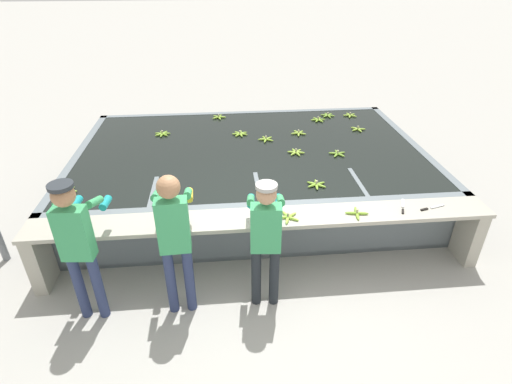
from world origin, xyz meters
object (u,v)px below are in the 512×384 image
(banana_bunch_floating_9, at_px, (296,152))
(banana_bunch_ledge_1, at_px, (288,217))
(banana_bunch_floating_1, at_px, (318,120))
(knife_0, at_px, (429,208))
(banana_bunch_floating_3, at_px, (66,191))
(banana_bunch_floating_4, at_px, (358,129))
(banana_bunch_floating_8, at_px, (328,115))
(banana_bunch_floating_6, at_px, (266,139))
(banana_bunch_floating_12, at_px, (350,115))
(banana_bunch_floating_2, at_px, (162,134))
(banana_bunch_floating_5, at_px, (316,184))
(banana_bunch_floating_0, at_px, (219,117))
(banana_bunch_floating_7, at_px, (338,154))
(worker_1, at_px, (175,233))
(banana_bunch_floating_10, at_px, (299,133))
(knife_1, at_px, (403,208))
(worker_0, at_px, (77,240))
(banana_bunch_ledge_0, at_px, (357,213))
(banana_bunch_floating_11, at_px, (240,134))
(worker_2, at_px, (266,234))

(banana_bunch_floating_9, bearing_deg, banana_bunch_ledge_1, -103.28)
(banana_bunch_floating_1, height_order, knife_0, banana_bunch_floating_1)
(banana_bunch_floating_3, height_order, banana_bunch_floating_4, same)
(banana_bunch_floating_8, bearing_deg, banana_bunch_floating_9, -119.45)
(banana_bunch_floating_6, xyz_separation_m, knife_0, (1.73, -2.32, -0.01))
(banana_bunch_floating_12, bearing_deg, banana_bunch_floating_9, -130.37)
(banana_bunch_floating_2, xyz_separation_m, banana_bunch_floating_5, (2.26, -2.02, 0.00))
(banana_bunch_floating_0, bearing_deg, banana_bunch_floating_7, -45.38)
(worker_1, height_order, banana_bunch_floating_7, worker_1)
(banana_bunch_floating_4, xyz_separation_m, banana_bunch_floating_10, (-1.09, -0.09, 0.00))
(banana_bunch_floating_0, distance_m, knife_1, 4.09)
(banana_bunch_floating_3, distance_m, banana_bunch_floating_7, 3.93)
(worker_0, xyz_separation_m, banana_bunch_floating_8, (3.57, 3.89, -0.19))
(banana_bunch_floating_7, bearing_deg, banana_bunch_ledge_1, -122.21)
(banana_bunch_ledge_1, height_order, knife_1, banana_bunch_ledge_1)
(banana_bunch_floating_4, bearing_deg, banana_bunch_floating_7, -123.06)
(banana_bunch_floating_0, relative_size, banana_bunch_ledge_1, 1.00)
(banana_bunch_ledge_0, xyz_separation_m, knife_0, (0.92, 0.04, -0.01))
(banana_bunch_floating_7, bearing_deg, worker_1, -137.18)
(banana_bunch_floating_7, relative_size, banana_bunch_floating_11, 0.99)
(worker_1, bearing_deg, banana_bunch_floating_7, 42.82)
(banana_bunch_floating_11, bearing_deg, banana_bunch_floating_12, 18.81)
(banana_bunch_floating_4, relative_size, banana_bunch_floating_7, 0.99)
(banana_bunch_floating_0, xyz_separation_m, banana_bunch_floating_2, (-0.99, -0.76, -0.00))
(worker_0, height_order, banana_bunch_floating_3, worker_0)
(worker_1, height_order, banana_bunch_floating_8, worker_1)
(banana_bunch_floating_5, distance_m, banana_bunch_floating_10, 1.84)
(banana_bunch_floating_6, bearing_deg, banana_bunch_floating_10, 20.05)
(banana_bunch_floating_2, height_order, banana_bunch_floating_5, same)
(worker_0, height_order, worker_2, worker_0)
(banana_bunch_floating_0, bearing_deg, banana_bunch_floating_8, -2.72)
(worker_0, relative_size, banana_bunch_floating_3, 5.99)
(banana_bunch_floating_6, xyz_separation_m, banana_bunch_floating_12, (1.76, 1.03, 0.00))
(banana_bunch_floating_2, xyz_separation_m, banana_bunch_floating_3, (-1.03, -1.90, 0.00))
(worker_2, xyz_separation_m, knife_1, (1.75, 0.52, -0.11))
(banana_bunch_floating_5, distance_m, banana_bunch_floating_9, 1.05)
(worker_1, relative_size, banana_bunch_floating_9, 6.12)
(banana_bunch_floating_7, bearing_deg, banana_bunch_ledge_0, -97.82)
(worker_2, height_order, banana_bunch_floating_11, worker_2)
(worker_2, height_order, banana_bunch_floating_3, worker_2)
(banana_bunch_floating_10, bearing_deg, banana_bunch_floating_12, 34.77)
(banana_bunch_floating_7, distance_m, banana_bunch_ledge_0, 1.69)
(worker_0, relative_size, banana_bunch_floating_7, 6.06)
(banana_bunch_ledge_1, bearing_deg, banana_bunch_floating_0, 102.17)
(banana_bunch_floating_1, bearing_deg, banana_bunch_floating_8, 42.57)
(banana_bunch_floating_8, xyz_separation_m, banana_bunch_floating_12, (0.43, -0.04, 0.00))
(banana_bunch_floating_0, height_order, banana_bunch_floating_2, same)
(banana_bunch_floating_4, xyz_separation_m, knife_0, (0.04, -2.63, -0.01))
(banana_bunch_floating_0, bearing_deg, knife_0, -54.27)
(banana_bunch_floating_12, bearing_deg, banana_bunch_floating_3, -151.09)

